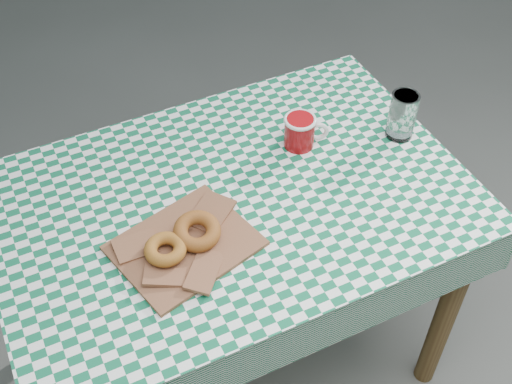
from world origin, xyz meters
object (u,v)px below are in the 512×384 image
table (236,289)px  drinking_glass (402,115)px  paper_bag (185,245)px  coffee_mug (299,132)px

table → drinking_glass: (0.49, 0.05, 0.45)m
table → paper_bag: (-0.15, -0.10, 0.39)m
table → paper_bag: 0.43m
table → coffee_mug: size_ratio=7.21×
coffee_mug → table: bearing=-134.0°
table → paper_bag: size_ratio=3.77×
table → drinking_glass: bearing=1.9°
table → coffee_mug: 0.50m
drinking_glass → paper_bag: bearing=-166.9°
table → coffee_mug: (0.23, 0.11, 0.43)m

